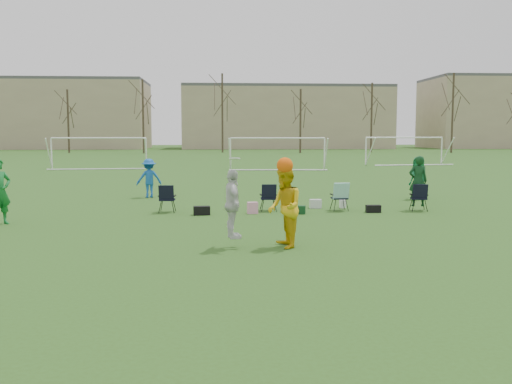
{
  "coord_description": "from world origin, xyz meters",
  "views": [
    {
      "loc": [
        -0.51,
        -11.97,
        2.73
      ],
      "look_at": [
        0.43,
        2.5,
        1.25
      ],
      "focal_mm": 40.0,
      "sensor_mm": 36.0,
      "label": 1
    }
  ],
  "objects": [
    {
      "name": "sideline_setup",
      "position": [
        3.32,
        7.92,
        0.59
      ],
      "size": [
        9.58,
        1.88,
        1.96
      ],
      "color": "#0F3719",
      "rests_on": "ground"
    },
    {
      "name": "goal_right",
      "position": [
        16.0,
        38.0,
        1.92
      ],
      "size": [
        7.35,
        1.14,
        2.46
      ],
      "rotation": [
        0.0,
        0.0,
        0.14
      ],
      "color": "white",
      "rests_on": "ground"
    },
    {
      "name": "fielder_blue",
      "position": [
        -3.53,
        12.7,
        0.83
      ],
      "size": [
        1.2,
        0.89,
        1.67
      ],
      "primitive_type": "imported",
      "rotation": [
        0.0,
        0.0,
        3.42
      ],
      "color": "#1654AA",
      "rests_on": "ground"
    },
    {
      "name": "fielder_green_far",
      "position": [
        7.8,
        11.25,
        0.89
      ],
      "size": [
        0.85,
        1.02,
        1.79
      ],
      "primitive_type": "imported",
      "rotation": [
        0.0,
        0.0,
        -1.19
      ],
      "color": "#136A3D",
      "rests_on": "ground"
    },
    {
      "name": "center_contest",
      "position": [
        0.66,
        1.5,
        1.03
      ],
      "size": [
        1.97,
        1.05,
        2.19
      ],
      "color": "silver",
      "rests_on": "ground"
    },
    {
      "name": "goal_mid",
      "position": [
        4.0,
        32.0,
        1.92
      ],
      "size": [
        7.4,
        0.63,
        2.46
      ],
      "rotation": [
        0.0,
        0.0,
        -0.07
      ],
      "color": "white",
      "rests_on": "ground"
    },
    {
      "name": "ground",
      "position": [
        0.0,
        0.0,
        0.0
      ],
      "size": [
        260.0,
        260.0,
        0.0
      ],
      "primitive_type": "plane",
      "color": "#2D5119",
      "rests_on": "ground"
    },
    {
      "name": "tree_line",
      "position": [
        0.24,
        69.85,
        5.09
      ],
      "size": [
        110.28,
        3.28,
        11.4
      ],
      "color": "#382B21",
      "rests_on": "ground"
    },
    {
      "name": "goal_left",
      "position": [
        -10.0,
        34.0,
        1.92
      ],
      "size": [
        7.39,
        0.76,
        2.46
      ],
      "rotation": [
        0.0,
        0.0,
        0.09
      ],
      "color": "white",
      "rests_on": "ground"
    },
    {
      "name": "building_row",
      "position": [
        6.73,
        96.0,
        5.99
      ],
      "size": [
        126.0,
        16.0,
        13.0
      ],
      "color": "tan",
      "rests_on": "ground"
    }
  ]
}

